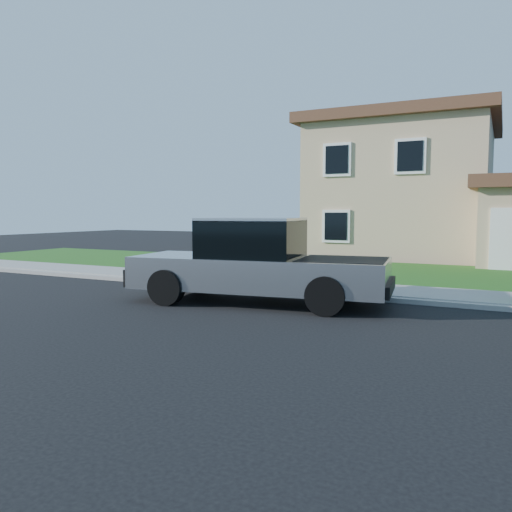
# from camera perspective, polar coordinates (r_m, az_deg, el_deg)

# --- Properties ---
(ground) EXTENTS (80.00, 80.00, 0.00)m
(ground) POSITION_cam_1_polar(r_m,az_deg,el_deg) (10.89, 0.41, -6.80)
(ground) COLOR black
(ground) RESTS_ON ground
(curb) EXTENTS (40.00, 0.20, 0.12)m
(curb) POSITION_cam_1_polar(r_m,az_deg,el_deg) (13.19, 9.92, -4.53)
(curb) COLOR gray
(curb) RESTS_ON ground
(sidewalk) EXTENTS (40.00, 2.00, 0.15)m
(sidewalk) POSITION_cam_1_polar(r_m,az_deg,el_deg) (14.23, 11.19, -3.79)
(sidewalk) COLOR gray
(sidewalk) RESTS_ON ground
(lawn) EXTENTS (40.00, 7.00, 0.10)m
(lawn) POSITION_cam_1_polar(r_m,az_deg,el_deg) (18.57, 14.87, -1.90)
(lawn) COLOR #234C15
(lawn) RESTS_ON ground
(house) EXTENTS (14.00, 11.30, 6.85)m
(house) POSITION_cam_1_polar(r_m,az_deg,el_deg) (26.19, 19.22, 6.78)
(house) COLOR tan
(house) RESTS_ON ground
(pickup_truck) EXTENTS (6.61, 2.99, 2.10)m
(pickup_truck) POSITION_cam_1_polar(r_m,az_deg,el_deg) (12.24, 0.18, -0.86)
(pickup_truck) COLOR black
(pickup_truck) RESTS_ON ground
(woman) EXTENTS (0.69, 0.53, 1.87)m
(woman) POSITION_cam_1_polar(r_m,az_deg,el_deg) (13.68, 1.15, -0.64)
(woman) COLOR #E7887F
(woman) RESTS_ON ground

